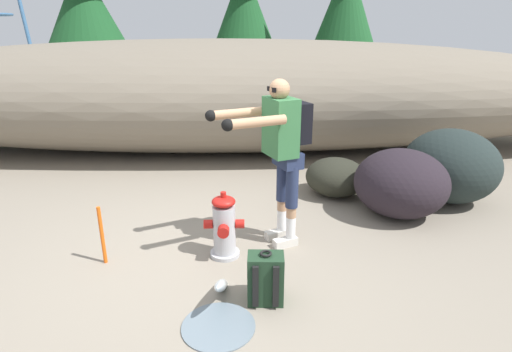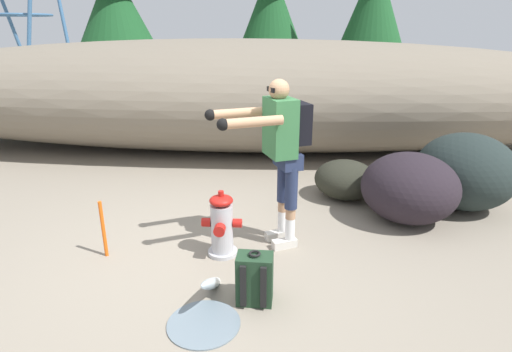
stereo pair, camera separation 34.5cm
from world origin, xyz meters
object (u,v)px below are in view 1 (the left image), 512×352
Objects in this scene: utility_worker at (281,143)px; boulder_mid at (336,177)px; fire_hydrant at (224,227)px; boulder_large at (450,166)px; boulder_small at (401,183)px; survey_stake at (102,235)px; spare_backpack at (266,279)px.

utility_worker is 2.09× the size of boulder_mid.
fire_hydrant is 0.83× the size of boulder_mid.
boulder_large is 0.91m from boulder_small.
fire_hydrant is 3.20m from boulder_large.
boulder_small is (0.65, -0.66, 0.16)m from boulder_mid.
utility_worker is at bearing 24.21° from fire_hydrant.
survey_stake reaches higher than boulder_mid.
fire_hydrant is at bearing 29.20° from spare_backpack.
boulder_small reaches higher than fire_hydrant.
boulder_small is (1.52, 0.67, -0.69)m from utility_worker.
utility_worker is 1.81m from boulder_mid.
fire_hydrant is at bearing -156.10° from boulder_small.
boulder_mid is at bearing 32.86° from survey_stake.
boulder_small is at bearing -45.66° from boulder_mid.
fire_hydrant is 0.84m from spare_backpack.
boulder_large is (2.90, 1.36, 0.17)m from fire_hydrant.
boulder_large is 1.08× the size of boulder_small.
boulder_small is 1.87× the size of survey_stake.
fire_hydrant is 1.18m from survey_stake.
spare_backpack is at bearing -22.31° from survey_stake.
boulder_small is (2.10, 0.93, 0.10)m from fire_hydrant.
utility_worker reaches higher than boulder_small.
fire_hydrant is 0.40× the size of utility_worker.
boulder_small is (-0.80, -0.43, -0.07)m from boulder_large.
boulder_small is at bearing 179.97° from utility_worker.
fire_hydrant is 1.01m from utility_worker.
boulder_large is at bearing -8.94° from boulder_mid.
utility_worker is 1.80m from boulder_small.
survey_stake reaches higher than spare_backpack.
utility_worker is 1.43× the size of boulder_large.
boulder_large is at bearing -178.37° from utility_worker.
boulder_small is at bearing 23.90° from fire_hydrant.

